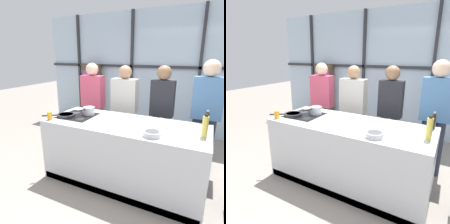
% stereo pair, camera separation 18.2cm
% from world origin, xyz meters
% --- Properties ---
extents(ground_plane, '(18.00, 18.00, 0.00)m').
position_xyz_m(ground_plane, '(0.00, 0.00, 0.00)').
color(ground_plane, gray).
extents(back_window_wall, '(6.40, 0.10, 2.80)m').
position_xyz_m(back_window_wall, '(0.00, 2.31, 1.40)').
color(back_window_wall, silver).
rests_on(back_window_wall, ground_plane).
extents(bookshelf, '(0.49, 0.19, 1.57)m').
position_xyz_m(bookshelf, '(-1.83, 2.12, 0.79)').
color(bookshelf, brown).
rests_on(bookshelf, ground_plane).
extents(demo_island, '(2.22, 0.89, 0.90)m').
position_xyz_m(demo_island, '(-0.00, -0.00, 0.45)').
color(demo_island, silver).
rests_on(demo_island, ground_plane).
extents(spectator_far_left, '(0.43, 0.23, 1.66)m').
position_xyz_m(spectator_far_left, '(-1.00, 0.81, 0.95)').
color(spectator_far_left, '#232838').
rests_on(spectator_far_left, ground_plane).
extents(spectator_center_left, '(0.46, 0.23, 1.63)m').
position_xyz_m(spectator_center_left, '(-0.33, 0.81, 0.92)').
color(spectator_center_left, '#232838').
rests_on(spectator_center_left, ground_plane).
extents(spectator_center_right, '(0.38, 0.23, 1.65)m').
position_xyz_m(spectator_center_right, '(0.33, 0.81, 0.96)').
color(spectator_center_right, '#47382D').
rests_on(spectator_center_right, ground_plane).
extents(spectator_far_right, '(0.42, 0.24, 1.74)m').
position_xyz_m(spectator_far_right, '(1.00, 0.81, 1.00)').
color(spectator_far_right, '#232838').
rests_on(spectator_far_right, ground_plane).
extents(frying_pan, '(0.42, 0.35, 0.04)m').
position_xyz_m(frying_pan, '(-0.90, -0.13, 0.92)').
color(frying_pan, '#232326').
rests_on(frying_pan, demo_island).
extents(saucepan, '(0.18, 0.33, 0.12)m').
position_xyz_m(saucepan, '(-0.65, 0.12, 0.97)').
color(saucepan, silver).
rests_on(saucepan, demo_island).
extents(white_plate, '(0.27, 0.27, 0.01)m').
position_xyz_m(white_plate, '(0.54, 0.15, 0.91)').
color(white_plate, white).
rests_on(white_plate, demo_island).
extents(mixing_bowl, '(0.21, 0.21, 0.06)m').
position_xyz_m(mixing_bowl, '(0.47, -0.29, 0.93)').
color(mixing_bowl, silver).
rests_on(mixing_bowl, demo_island).
extents(oil_bottle, '(0.07, 0.07, 0.27)m').
position_xyz_m(oil_bottle, '(1.01, -0.06, 1.03)').
color(oil_bottle, '#E0CC4C').
rests_on(oil_bottle, demo_island).
extents(pepper_grinder, '(0.05, 0.05, 0.23)m').
position_xyz_m(pepper_grinder, '(1.02, 0.33, 1.01)').
color(pepper_grinder, '#332319').
rests_on(pepper_grinder, demo_island).
extents(juice_glass_near, '(0.07, 0.07, 0.11)m').
position_xyz_m(juice_glass_near, '(-1.01, -0.35, 0.96)').
color(juice_glass_near, orange).
rests_on(juice_glass_near, demo_island).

